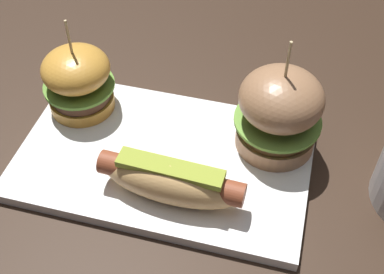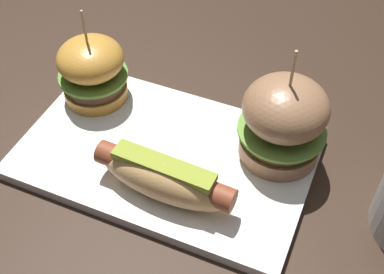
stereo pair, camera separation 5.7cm
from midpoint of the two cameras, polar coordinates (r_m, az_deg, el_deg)
ground_plane at (r=0.62m, az=-5.73°, el=-2.97°), size 3.00×3.00×0.00m
platter_main at (r=0.61m, az=-5.77°, el=-2.54°), size 0.34×0.21×0.01m
hot_dog at (r=0.55m, az=-5.37°, el=-4.98°), size 0.16×0.06×0.05m
slider_left at (r=0.65m, az=-15.11°, el=6.06°), size 0.09×0.09×0.13m
slider_right at (r=0.58m, az=7.01°, el=2.77°), size 0.10×0.10×0.15m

